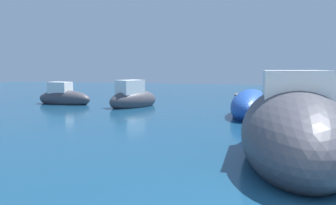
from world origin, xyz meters
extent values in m
ellipsoid|color=#3F3F47|center=(-0.32, 4.04, 0.59)|extent=(2.50, 5.79, 2.13)
cube|color=white|center=(-0.33, 4.50, 1.62)|extent=(1.43, 2.42, 0.80)
ellipsoid|color=#3F3F47|center=(-7.81, 12.62, 0.33)|extent=(2.54, 3.48, 1.20)
cube|color=white|center=(-7.91, 12.38, 1.08)|extent=(1.39, 1.62, 0.77)
ellipsoid|color=#3F3F47|center=(-12.28, 12.80, 0.29)|extent=(3.58, 1.45, 1.07)
cube|color=white|center=(-12.56, 12.82, 0.95)|extent=(1.31, 0.89, 0.68)
ellipsoid|color=#1E479E|center=(-1.55, 11.03, 0.41)|extent=(1.87, 4.73, 1.50)
cube|color=brown|center=(-1.55, 11.03, 0.90)|extent=(1.37, 0.99, 0.08)
camera|label=1|loc=(-1.00, -3.91, 2.06)|focal=35.05mm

